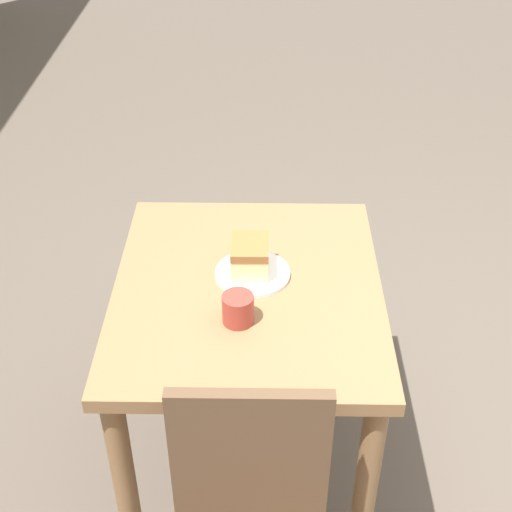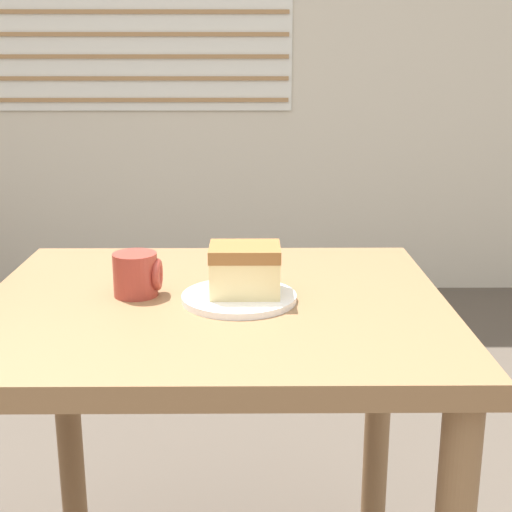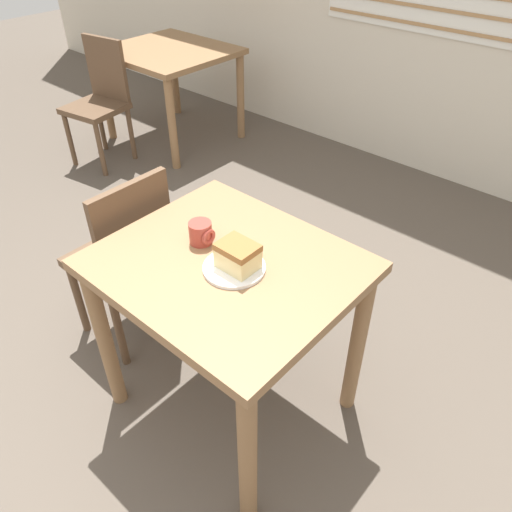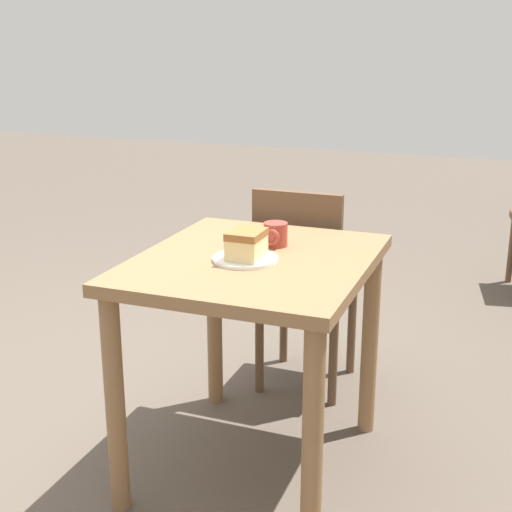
# 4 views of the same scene
# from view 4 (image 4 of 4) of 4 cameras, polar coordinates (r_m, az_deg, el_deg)

# --- Properties ---
(ground_plane) EXTENTS (14.00, 14.00, 0.00)m
(ground_plane) POSITION_cam_4_polar(r_m,az_deg,el_deg) (2.89, -10.97, -12.83)
(ground_plane) COLOR brown
(dining_table_near) EXTENTS (0.84, 0.72, 0.76)m
(dining_table_near) POSITION_cam_4_polar(r_m,az_deg,el_deg) (2.31, -0.13, -3.24)
(dining_table_near) COLOR olive
(dining_table_near) RESTS_ON ground_plane
(chair_near_window) EXTENTS (0.37, 0.37, 0.87)m
(chair_near_window) POSITION_cam_4_polar(r_m,az_deg,el_deg) (2.90, 3.84, -2.16)
(chair_near_window) COLOR brown
(chair_near_window) RESTS_ON ground_plane
(plate) EXTENTS (0.21, 0.21, 0.01)m
(plate) POSITION_cam_4_polar(r_m,az_deg,el_deg) (2.23, -0.85, -0.23)
(plate) COLOR white
(plate) RESTS_ON dining_table_near
(cake_slice) EXTENTS (0.13, 0.10, 0.09)m
(cake_slice) POSITION_cam_4_polar(r_m,az_deg,el_deg) (2.20, -0.77, 0.94)
(cake_slice) COLOR beige
(cake_slice) RESTS_ON plate
(coffee_mug) EXTENTS (0.09, 0.08, 0.08)m
(coffee_mug) POSITION_cam_4_polar(r_m,az_deg,el_deg) (2.37, 1.55, 1.72)
(coffee_mug) COLOR #9E382D
(coffee_mug) RESTS_ON dining_table_near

